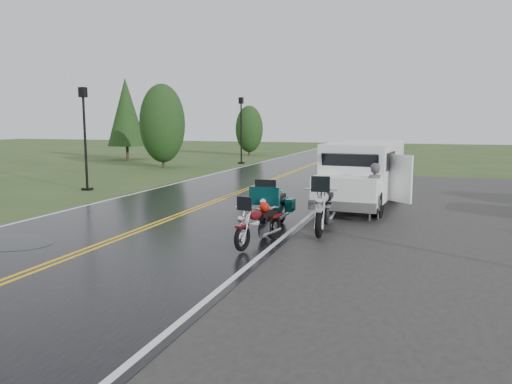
% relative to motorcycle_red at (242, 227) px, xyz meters
% --- Properties ---
extents(ground, '(120.00, 120.00, 0.00)m').
position_rel_motorcycle_red_xyz_m(ground, '(-3.33, 0.55, -0.59)').
color(ground, '#2D471E').
rests_on(ground, ground).
extents(road, '(8.00, 100.00, 0.04)m').
position_rel_motorcycle_red_xyz_m(road, '(-3.33, 10.55, -0.57)').
color(road, black).
rests_on(road, ground).
extents(motorcycle_red, '(1.10, 2.09, 1.17)m').
position_rel_motorcycle_red_xyz_m(motorcycle_red, '(0.00, 0.00, 0.00)').
color(motorcycle_red, '#51090D').
rests_on(motorcycle_red, ground).
extents(motorcycle_teal, '(0.90, 2.38, 1.40)m').
position_rel_motorcycle_red_xyz_m(motorcycle_teal, '(0.00, 1.56, 0.11)').
color(motorcycle_teal, '#043233').
rests_on(motorcycle_teal, ground).
extents(motorcycle_silver, '(1.09, 2.56, 1.48)m').
position_rel_motorcycle_red_xyz_m(motorcycle_silver, '(1.35, 1.72, 0.15)').
color(motorcycle_silver, '#9A9CA1').
rests_on(motorcycle_silver, ground).
extents(van_white, '(2.61, 5.82, 2.22)m').
position_rel_motorcycle_red_xyz_m(van_white, '(0.73, 5.18, 0.53)').
color(van_white, white).
rests_on(van_white, ground).
extents(person_at_van, '(0.71, 0.71, 1.66)m').
position_rel_motorcycle_red_xyz_m(person_at_van, '(2.35, 4.57, 0.25)').
color(person_at_van, '#444448').
rests_on(person_at_van, ground).
extents(lamp_post_near_left, '(0.37, 0.37, 4.33)m').
position_rel_motorcycle_red_xyz_m(lamp_post_near_left, '(-9.73, 7.63, 1.58)').
color(lamp_post_near_left, black).
rests_on(lamp_post_near_left, ground).
extents(lamp_post_far_left, '(0.39, 0.39, 4.59)m').
position_rel_motorcycle_red_xyz_m(lamp_post_far_left, '(-8.22, 22.49, 1.71)').
color(lamp_post_far_left, black).
rests_on(lamp_post_far_left, ground).
extents(tree_left_mid, '(2.87, 2.87, 4.48)m').
position_rel_motorcycle_red_xyz_m(tree_left_mid, '(-11.94, 18.23, 1.65)').
color(tree_left_mid, '#1E3D19').
rests_on(tree_left_mid, ground).
extents(tree_left_far, '(2.38, 2.38, 3.66)m').
position_rel_motorcycle_red_xyz_m(tree_left_far, '(-10.66, 31.21, 1.24)').
color(tree_left_far, '#1E3D19').
rests_on(tree_left_far, ground).
extents(pine_left_far, '(2.90, 2.90, 6.04)m').
position_rel_motorcycle_red_xyz_m(pine_left_far, '(-17.81, 23.29, 2.43)').
color(pine_left_far, '#1E3D19').
rests_on(pine_left_far, ground).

